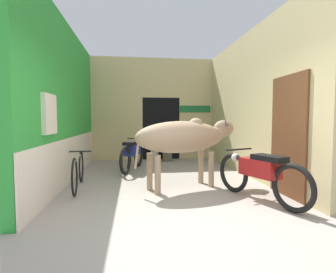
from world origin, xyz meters
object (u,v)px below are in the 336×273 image
bicycle (78,171)px  plastic_stool (155,154)px  motorcycle_far (133,153)px  cow (185,137)px  motorcycle_near (259,173)px  shopkeeper_seated (167,143)px

bicycle → plastic_stool: (1.73, 3.26, -0.13)m
motorcycle_far → bicycle: size_ratio=1.04×
cow → motorcycle_near: (1.04, -0.97, -0.52)m
shopkeeper_seated → plastic_stool: bearing=161.4°
cow → plastic_stool: 3.58m
shopkeeper_seated → plastic_stool: shopkeeper_seated is taller
bicycle → shopkeeper_seated: (2.12, 3.13, 0.25)m
motorcycle_near → plastic_stool: motorcycle_near is taller
bicycle → motorcycle_near: bearing=-21.0°
motorcycle_near → motorcycle_far: motorcycle_far is taller
shopkeeper_seated → motorcycle_far: bearing=-127.4°
cow → motorcycle_far: size_ratio=1.24×
cow → plastic_stool: bearing=95.2°
plastic_stool → bicycle: bearing=-117.9°
motorcycle_far → shopkeeper_seated: bearing=52.6°
motorcycle_far → plastic_stool: motorcycle_far is taller
plastic_stool → cow: bearing=-84.8°
bicycle → motorcycle_far: bearing=58.9°
shopkeeper_seated → cow: bearing=-91.2°
plastic_stool → motorcycle_far: bearing=-114.2°
plastic_stool → motorcycle_near: bearing=-73.0°
motorcycle_near → motorcycle_far: 3.55m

